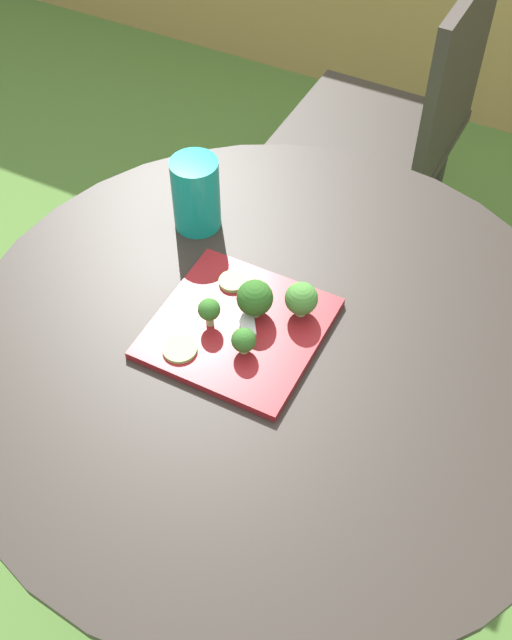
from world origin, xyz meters
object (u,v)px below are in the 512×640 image
(drinking_glass, at_px, (196,197))
(fork, at_px, (246,305))
(salad_plate, at_px, (238,328))
(patio_chair, at_px, (404,116))

(drinking_glass, distance_m, fork, 0.24)
(salad_plate, distance_m, drinking_glass, 0.27)
(drinking_glass, bearing_deg, patio_chair, 80.64)
(patio_chair, height_order, drinking_glass, patio_chair)
(patio_chair, height_order, fork, patio_chair)
(patio_chair, distance_m, fork, 0.99)
(salad_plate, xyz_separation_m, drinking_glass, (-0.18, 0.19, 0.05))
(patio_chair, bearing_deg, salad_plate, -87.09)
(salad_plate, distance_m, fork, 0.04)
(salad_plate, height_order, drinking_glass, drinking_glass)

